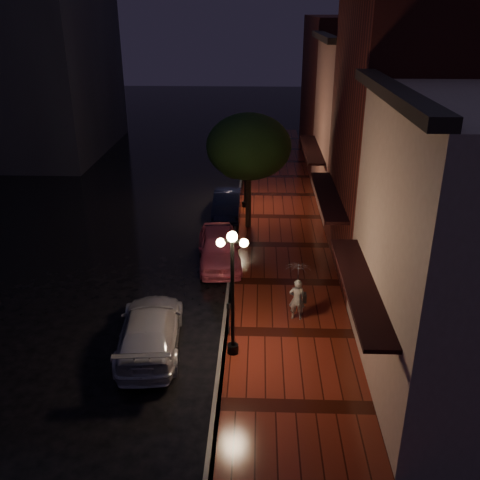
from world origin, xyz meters
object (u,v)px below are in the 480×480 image
(pink_car, at_px, (219,247))
(parking_meter, at_px, (229,315))
(streetlamp_near, at_px, (233,287))
(streetlamp_far, at_px, (245,165))
(street_tree, at_px, (249,149))
(navy_car, at_px, (227,204))
(woman_with_umbrella, at_px, (298,283))
(silver_car, at_px, (150,330))

(pink_car, relative_size, parking_meter, 3.81)
(streetlamp_near, distance_m, streetlamp_far, 14.00)
(streetlamp_near, distance_m, street_tree, 11.12)
(navy_car, bearing_deg, pink_car, -89.89)
(streetlamp_near, height_order, parking_meter, streetlamp_near)
(street_tree, distance_m, navy_car, 4.22)
(streetlamp_far, bearing_deg, navy_car, -130.78)
(street_tree, distance_m, woman_with_umbrella, 9.40)
(silver_car, bearing_deg, pink_car, -111.09)
(streetlamp_near, relative_size, street_tree, 0.74)
(streetlamp_near, bearing_deg, streetlamp_far, 90.00)
(silver_car, distance_m, parking_meter, 2.69)
(streetlamp_near, bearing_deg, pink_car, 97.79)
(navy_car, bearing_deg, woman_with_umbrella, -73.48)
(streetlamp_far, height_order, navy_car, streetlamp_far)
(street_tree, height_order, navy_car, street_tree)
(street_tree, relative_size, pink_car, 1.28)
(street_tree, distance_m, silver_car, 11.60)
(streetlamp_far, height_order, woman_with_umbrella, streetlamp_far)
(streetlamp_near, distance_m, silver_car, 3.38)
(streetlamp_far, height_order, silver_car, streetlamp_far)
(streetlamp_near, bearing_deg, street_tree, 88.65)
(parking_meter, bearing_deg, streetlamp_far, 108.95)
(pink_car, xyz_separation_m, parking_meter, (0.75, -5.82, 0.10))
(pink_car, relative_size, navy_car, 1.10)
(pink_car, relative_size, woman_with_umbrella, 2.05)
(streetlamp_far, bearing_deg, pink_car, -97.67)
(streetlamp_near, xyz_separation_m, woman_with_umbrella, (2.20, 2.19, -0.99))
(street_tree, xyz_separation_m, silver_car, (-3.04, -10.62, -3.52))
(silver_car, xyz_separation_m, woman_with_umbrella, (4.98, 1.81, 0.89))
(streetlamp_far, distance_m, pink_car, 7.35)
(streetlamp_near, bearing_deg, parking_meter, 100.12)
(pink_car, bearing_deg, parking_meter, -89.30)
(streetlamp_near, distance_m, navy_car, 13.08)
(streetlamp_near, xyz_separation_m, parking_meter, (-0.20, 1.12, -1.73))
(parking_meter, bearing_deg, navy_car, 113.48)
(streetlamp_far, distance_m, parking_meter, 13.00)
(pink_car, bearing_deg, streetlamp_near, -88.85)
(streetlamp_far, bearing_deg, street_tree, -85.09)
(streetlamp_near, xyz_separation_m, navy_car, (-0.95, 12.90, -1.92))
(pink_car, bearing_deg, streetlamp_far, 75.69)
(navy_car, height_order, silver_car, silver_car)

